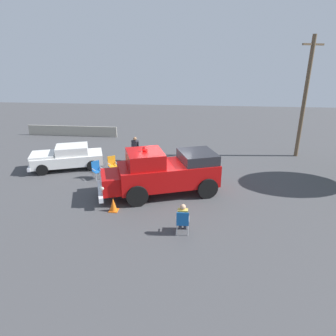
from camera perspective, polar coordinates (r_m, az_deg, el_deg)
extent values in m
plane|color=#424244|center=(15.49, -0.32, -4.45)|extent=(60.00, 60.00, 0.00)
cylinder|color=black|center=(13.85, -6.04, -5.36)|extent=(1.09, 0.66, 1.04)
cylinder|color=black|center=(15.66, -7.13, -2.24)|extent=(1.09, 0.66, 1.04)
cylinder|color=black|center=(14.68, 7.62, -3.88)|extent=(1.09, 0.66, 1.04)
cylinder|color=black|center=(16.40, 5.08, -1.09)|extent=(1.09, 0.66, 1.04)
cube|color=#B70C0C|center=(14.84, 0.00, -1.18)|extent=(5.32, 3.67, 1.10)
cube|color=#B70C0C|center=(14.51, -10.99, -2.66)|extent=(1.46, 1.96, 0.84)
cube|color=#B70C0C|center=(14.31, -4.47, 1.75)|extent=(2.25, 2.37, 0.76)
cube|color=#232328|center=(15.02, 5.75, 2.02)|extent=(2.28, 2.43, 0.60)
cube|color=silver|center=(14.50, -12.76, -2.81)|extent=(0.61, 1.39, 0.64)
cube|color=silver|center=(14.67, -13.02, -4.36)|extent=(0.97, 2.17, 0.24)
sphere|color=white|center=(13.75, -12.66, -3.76)|extent=(0.33, 0.33, 0.26)
sphere|color=white|center=(15.19, -12.90, -1.40)|extent=(0.33, 0.33, 0.26)
sphere|color=red|center=(14.16, -4.53, 3.67)|extent=(0.36, 0.36, 0.28)
cylinder|color=black|center=(18.95, -23.22, -0.29)|extent=(0.73, 0.48, 0.68)
cylinder|color=black|center=(20.49, -22.64, 1.29)|extent=(0.73, 0.48, 0.68)
cylinder|color=black|center=(18.70, -14.45, 0.49)|extent=(0.73, 0.48, 0.68)
cylinder|color=black|center=(20.25, -14.54, 2.03)|extent=(0.73, 0.48, 0.68)
cube|color=white|center=(19.45, -18.83, 1.69)|extent=(4.57, 3.17, 0.64)
cube|color=white|center=(19.53, -23.18, 2.29)|extent=(1.89, 2.03, 0.20)
cube|color=white|center=(19.27, -18.13, 3.34)|extent=(2.33, 2.13, 0.56)
cube|color=silver|center=(19.83, -25.02, 0.50)|extent=(0.82, 1.83, 0.20)
cylinder|color=#B7BABF|center=(12.14, 1.81, -10.87)|extent=(0.03, 0.03, 0.44)
cylinder|color=#B7BABF|center=(12.13, 3.93, -10.93)|extent=(0.03, 0.03, 0.44)
cylinder|color=#B7BABF|center=(11.77, 1.72, -11.99)|extent=(0.03, 0.03, 0.44)
cylinder|color=#B7BABF|center=(11.76, 3.91, -12.05)|extent=(0.03, 0.03, 0.44)
cube|color=#1959A5|center=(11.82, 2.87, -10.49)|extent=(0.50, 0.50, 0.04)
cube|color=#1959A5|center=(11.47, 2.86, -9.89)|extent=(0.48, 0.06, 0.56)
cube|color=#B7BABF|center=(11.75, 1.69, -9.76)|extent=(0.05, 0.44, 0.03)
cube|color=#B7BABF|center=(11.74, 4.07, -9.83)|extent=(0.05, 0.44, 0.03)
cylinder|color=#B7BABF|center=(17.29, -12.45, -1.42)|extent=(0.04, 0.04, 0.44)
cylinder|color=#B7BABF|center=(17.12, -13.76, -1.75)|extent=(0.04, 0.04, 0.44)
cylinder|color=#B7BABF|center=(17.66, -13.09, -1.00)|extent=(0.04, 0.04, 0.44)
cylinder|color=#B7BABF|center=(17.49, -14.38, -1.32)|extent=(0.04, 0.04, 0.44)
cube|color=#1959A5|center=(17.30, -13.48, -0.65)|extent=(0.68, 0.68, 0.04)
cube|color=#1959A5|center=(17.41, -13.90, 0.45)|extent=(0.37, 0.37, 0.56)
cube|color=#B7BABF|center=(17.34, -12.82, 0.04)|extent=(0.33, 0.34, 0.03)
cube|color=#B7BABF|center=(17.16, -14.25, -0.31)|extent=(0.33, 0.34, 0.03)
cylinder|color=#B7BABF|center=(17.92, -9.66, -0.42)|extent=(0.04, 0.04, 0.44)
cylinder|color=#B7BABF|center=(17.79, -10.98, -0.66)|extent=(0.04, 0.04, 0.44)
cylinder|color=#B7BABF|center=(18.31, -10.13, 0.01)|extent=(0.04, 0.04, 0.44)
cylinder|color=#B7BABF|center=(18.19, -11.43, -0.23)|extent=(0.04, 0.04, 0.44)
cube|color=orange|center=(17.97, -10.60, 0.38)|extent=(0.67, 0.67, 0.04)
cube|color=orange|center=(18.09, -10.91, 1.45)|extent=(0.41, 0.31, 0.56)
cube|color=#B7BABF|center=(17.99, -9.91, 1.00)|extent=(0.28, 0.38, 0.03)
cube|color=#B7BABF|center=(17.85, -11.36, 0.75)|extent=(0.28, 0.38, 0.03)
cylinder|color=#383842|center=(12.18, 2.40, -10.75)|extent=(0.13, 0.13, 0.45)
cylinder|color=#383842|center=(12.17, 3.35, -10.77)|extent=(0.13, 0.13, 0.45)
cube|color=#383842|center=(11.89, 2.39, -9.97)|extent=(0.17, 0.45, 0.13)
cube|color=#383842|center=(11.89, 3.37, -10.00)|extent=(0.17, 0.45, 0.13)
cube|color=gold|center=(11.57, 2.88, -9.21)|extent=(0.41, 0.23, 0.54)
sphere|color=tan|center=(11.41, 2.92, -7.55)|extent=(0.23, 0.23, 0.22)
cylinder|color=#2D334C|center=(19.96, -6.56, 2.61)|extent=(0.20, 0.20, 0.88)
cylinder|color=#2D334C|center=(19.83, -6.07, 2.50)|extent=(0.20, 0.20, 0.88)
cube|color=#26262D|center=(19.69, -6.40, 4.55)|extent=(0.49, 0.43, 0.56)
cylinder|color=#26262D|center=(19.87, -6.99, 4.50)|extent=(0.13, 0.13, 0.60)
cylinder|color=#26262D|center=(19.54, -5.78, 4.27)|extent=(0.13, 0.13, 0.60)
sphere|color=#9E704C|center=(19.58, -6.44, 5.68)|extent=(0.31, 0.31, 0.23)
cylinder|color=brown|center=(22.08, 24.99, 12.02)|extent=(0.26, 0.26, 7.96)
cube|color=brown|center=(21.95, 26.39, 20.72)|extent=(1.57, 0.88, 0.12)
cube|color=orange|center=(13.78, -10.49, -8.11)|extent=(0.40, 0.40, 0.04)
cone|color=orange|center=(13.63, -10.58, -6.94)|extent=(0.32, 0.32, 0.60)
cube|color=#A8A393|center=(27.75, -18.11, 6.85)|extent=(8.16, 0.12, 0.90)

